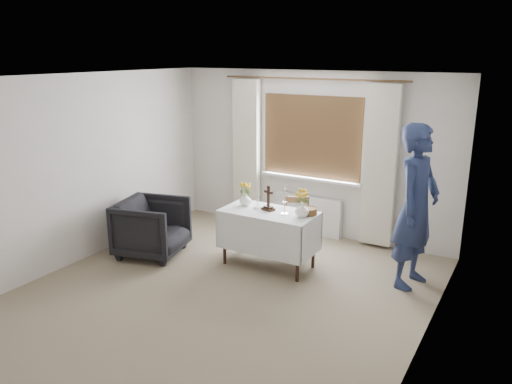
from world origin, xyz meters
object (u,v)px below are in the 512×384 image
at_px(wooden_cross, 268,198).
at_px(flower_vase_left, 245,199).
at_px(armchair, 152,227).
at_px(altar_table, 269,239).
at_px(wooden_chair, 296,226).
at_px(flower_vase_right, 302,210).
at_px(person, 416,207).

xyz_separation_m(wooden_cross, flower_vase_left, (-0.37, 0.03, -0.08)).
bearing_deg(armchair, wooden_cross, -86.02).
distance_m(wooden_cross, flower_vase_left, 0.38).
bearing_deg(altar_table, flower_vase_left, 170.20).
bearing_deg(flower_vase_left, altar_table, -9.80).
xyz_separation_m(altar_table, wooden_chair, (0.13, 0.57, 0.02)).
relative_size(wooden_chair, flower_vase_left, 4.74).
bearing_deg(flower_vase_left, flower_vase_right, -3.93).
relative_size(wooden_chair, flower_vase_right, 4.26).
xyz_separation_m(altar_table, flower_vase_left, (-0.40, 0.07, 0.47)).
bearing_deg(armchair, flower_vase_left, -79.75).
distance_m(wooden_chair, armchair, 2.01).
relative_size(altar_table, flower_vase_right, 6.64).
bearing_deg(person, flower_vase_left, 110.43).
relative_size(wooden_cross, flower_vase_left, 1.97).
distance_m(person, wooden_cross, 1.83).
distance_m(armchair, wooden_cross, 1.73).
relative_size(wooden_cross, flower_vase_right, 1.77).
xyz_separation_m(altar_table, wooden_cross, (-0.03, 0.04, 0.55)).
height_order(wooden_chair, person, person).
bearing_deg(flower_vase_right, person, 17.06).
height_order(armchair, person, person).
bearing_deg(wooden_cross, person, 26.21).
bearing_deg(altar_table, wooden_cross, 126.27).
bearing_deg(wooden_cross, altar_table, -39.15).
height_order(wooden_chair, armchair, same).
xyz_separation_m(wooden_chair, flower_vase_right, (0.34, -0.56, 0.46)).
bearing_deg(armchair, altar_table, -87.60).
relative_size(armchair, flower_vase_left, 5.21).
bearing_deg(altar_table, wooden_chair, 77.41).
xyz_separation_m(wooden_chair, wooden_cross, (-0.16, -0.53, 0.53)).
relative_size(altar_table, person, 0.63).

